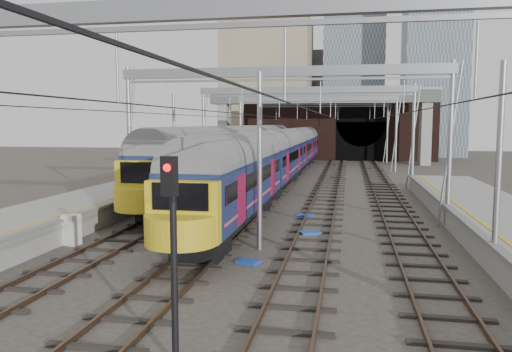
% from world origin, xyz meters
% --- Properties ---
extents(ground, '(160.00, 160.00, 0.00)m').
position_xyz_m(ground, '(0.00, 0.00, 0.00)').
color(ground, '#38332D').
rests_on(ground, ground).
extents(platform_left, '(4.32, 55.00, 1.12)m').
position_xyz_m(platform_left, '(-10.18, 2.50, 0.55)').
color(platform_left, gray).
rests_on(platform_left, ground).
extents(tracks, '(14.40, 80.00, 0.22)m').
position_xyz_m(tracks, '(0.00, 15.00, 0.02)').
color(tracks, '#4C3828').
rests_on(tracks, ground).
extents(overhead_line, '(16.80, 80.00, 8.00)m').
position_xyz_m(overhead_line, '(0.00, 21.49, 6.57)').
color(overhead_line, gray).
rests_on(overhead_line, ground).
extents(retaining_wall, '(28.00, 2.75, 9.00)m').
position_xyz_m(retaining_wall, '(1.40, 51.93, 4.33)').
color(retaining_wall, black).
rests_on(retaining_wall, ground).
extents(overbridge, '(28.00, 3.00, 9.25)m').
position_xyz_m(overbridge, '(0.00, 46.00, 7.27)').
color(overbridge, gray).
rests_on(overbridge, ground).
extents(city_skyline, '(37.50, 27.50, 60.00)m').
position_xyz_m(city_skyline, '(2.73, 70.48, 17.09)').
color(city_skyline, tan).
rests_on(city_skyline, ground).
extents(train_main, '(2.62, 60.57, 4.56)m').
position_xyz_m(train_main, '(-2.00, 28.63, 2.38)').
color(train_main, black).
rests_on(train_main, ground).
extents(train_second, '(2.81, 64.98, 4.83)m').
position_xyz_m(train_second, '(-6.00, 36.96, 2.49)').
color(train_second, black).
rests_on(train_second, ground).
extents(signal_near_left, '(0.33, 0.45, 4.38)m').
position_xyz_m(signal_near_left, '(-2.49, 3.60, 2.80)').
color(signal_near_left, black).
rests_on(signal_near_left, ground).
extents(signal_near_centre, '(0.35, 0.45, 4.37)m').
position_xyz_m(signal_near_centre, '(-0.04, -7.80, 2.80)').
color(signal_near_centre, black).
rests_on(signal_near_centre, ground).
extents(relay_cabinet, '(0.73, 0.65, 1.27)m').
position_xyz_m(relay_cabinet, '(-7.80, 1.34, 0.63)').
color(relay_cabinet, silver).
rests_on(relay_cabinet, ground).
extents(equip_cover_a, '(0.93, 0.78, 0.09)m').
position_xyz_m(equip_cover_a, '(-0.05, -0.02, 0.05)').
color(equip_cover_a, '#1742B2').
rests_on(equip_cover_a, ground).
extents(equip_cover_b, '(0.95, 0.78, 0.10)m').
position_xyz_m(equip_cover_b, '(1.20, 9.50, 0.05)').
color(equip_cover_b, '#1742B2').
rests_on(equip_cover_b, ground).
extents(equip_cover_c, '(1.07, 0.92, 0.10)m').
position_xyz_m(equip_cover_c, '(1.78, 5.21, 0.05)').
color(equip_cover_c, '#1742B2').
rests_on(equip_cover_c, ground).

